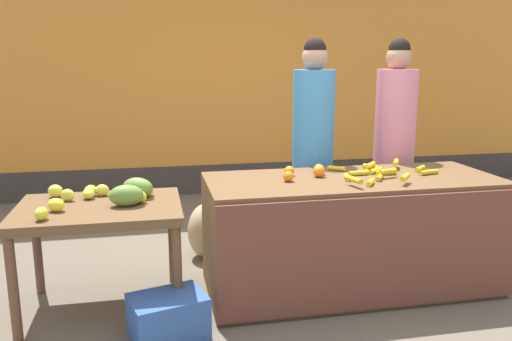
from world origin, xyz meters
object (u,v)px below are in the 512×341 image
produce_crate (168,316)px  produce_sack (206,230)px  vendor_woman_blue_shirt (313,150)px  vendor_woman_pink_shirt (394,147)px

produce_crate → produce_sack: size_ratio=0.95×
produce_sack → vendor_woman_blue_shirt: bearing=-9.4°
vendor_woman_pink_shirt → produce_sack: (-1.60, 0.16, -0.69)m
vendor_woman_blue_shirt → vendor_woman_pink_shirt: vendor_woman_pink_shirt is taller
produce_crate → produce_sack: 1.31m
vendor_woman_pink_shirt → vendor_woman_blue_shirt: bearing=179.0°
vendor_woman_pink_shirt → produce_sack: 1.75m
vendor_woman_pink_shirt → produce_crate: 2.39m
produce_crate → produce_sack: bearing=73.7°
produce_crate → produce_sack: produce_sack is taller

